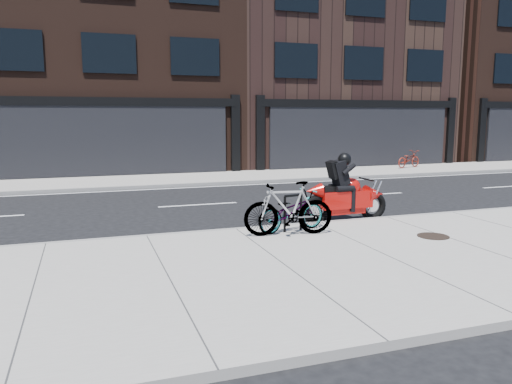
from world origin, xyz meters
name	(u,v)px	position (x,y,z in m)	size (l,w,h in m)	color
ground	(215,218)	(0.00, 0.00, 0.00)	(120.00, 120.00, 0.00)	black
sidewalk_near	(287,270)	(0.00, -5.00, 0.07)	(60.00, 6.00, 0.13)	gray
sidewalk_far	(168,180)	(0.00, 7.75, 0.07)	(60.00, 3.50, 0.13)	gray
building_center	(102,23)	(-2.00, 14.50, 7.25)	(12.00, 10.00, 14.50)	black
building_mideast	(318,53)	(10.00, 14.50, 6.25)	(12.00, 10.00, 12.50)	black
building_east	(483,57)	(22.00, 14.50, 6.50)	(10.00, 10.00, 13.00)	black
bike_rack	(293,210)	(1.13, -2.60, 0.62)	(0.48, 0.15, 0.83)	black
bicycle_front	(291,211)	(1.09, -2.60, 0.58)	(0.60, 1.72, 0.91)	gray
bicycle_rear	(288,208)	(0.89, -2.92, 0.71)	(0.55, 1.93, 1.16)	gray
motorcycle	(349,194)	(3.09, -1.60, 0.72)	(2.37, 0.51, 1.77)	black
bicycle_far	(409,159)	(11.88, 8.09, 0.55)	(0.56, 1.60, 0.84)	maroon
manhole_cover	(433,236)	(3.75, -4.05, 0.14)	(0.66, 0.66, 0.01)	black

